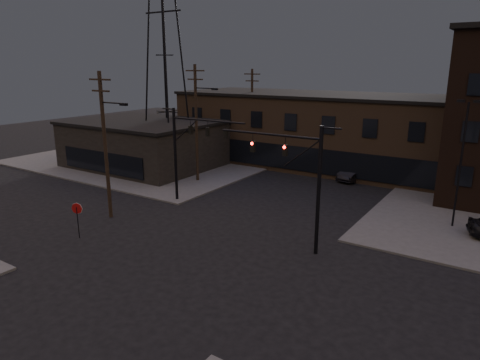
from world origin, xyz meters
The scene contains 13 objects.
ground centered at (0.00, 0.00, 0.00)m, with size 140.00×140.00×0.00m, color black.
sidewalk_nw centered at (-22.00, 22.00, 0.07)m, with size 30.00×30.00×0.15m, color #474744.
building_row centered at (0.00, 28.00, 4.00)m, with size 40.00×12.00×8.00m, color #4F3B2A.
building_left centered at (-20.00, 16.00, 2.50)m, with size 16.00×12.00×5.00m, color black.
traffic_signal_near centered at (5.36, 4.50, 4.93)m, with size 7.12×0.24×8.00m.
traffic_signal_far centered at (-6.72, 8.00, 5.01)m, with size 7.12×0.24×8.00m.
stop_sign centered at (-8.00, -1.99, 1.84)m, with size 0.72×0.33×2.48m.
utility_pole_near centered at (-9.43, 2.00, 5.87)m, with size 3.70×0.28×11.00m.
utility_pole_mid centered at (-10.44, 14.00, 6.13)m, with size 3.70×0.28×11.50m.
utility_pole_far centered at (-11.50, 26.00, 5.78)m, with size 2.20×0.28×11.00m.
transmission_tower centered at (-18.00, 18.00, 12.50)m, with size 7.00×7.00×25.00m, color black, non-canonical shape.
lot_light_a centered at (13.00, 14.00, 5.51)m, with size 1.50×0.28×9.14m.
car_crossing centered at (2.57, 23.24, 0.78)m, with size 1.65×4.73×1.56m, color black.
Camera 1 is at (16.03, -18.70, 11.34)m, focal length 32.00 mm.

